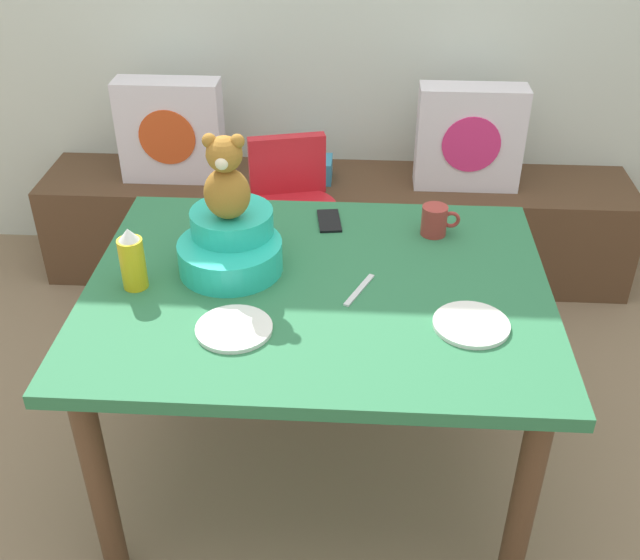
{
  "coord_description": "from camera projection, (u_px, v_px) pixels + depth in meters",
  "views": [
    {
      "loc": [
        0.11,
        -1.78,
        1.92
      ],
      "look_at": [
        0.0,
        0.1,
        0.69
      ],
      "focal_mm": 42.66,
      "sensor_mm": 36.0,
      "label": 1
    }
  ],
  "objects": [
    {
      "name": "pillow_floral_left",
      "position": [
        171.0,
        131.0,
        3.24
      ],
      "size": [
        0.44,
        0.15,
        0.44
      ],
      "color": "silver",
      "rests_on": "window_bench"
    },
    {
      "name": "dining_table",
      "position": [
        318.0,
        312.0,
        2.19
      ],
      "size": [
        1.3,
        1.01,
        0.74
      ],
      "color": "#2D7247",
      "rests_on": "ground_plane"
    },
    {
      "name": "ground_plane",
      "position": [
        318.0,
        468.0,
        2.55
      ],
      "size": [
        8.0,
        8.0,
        0.0
      ],
      "primitive_type": "plane",
      "color": "#8C7256"
    },
    {
      "name": "table_fork",
      "position": [
        359.0,
        290.0,
        2.11
      ],
      "size": [
        0.08,
        0.16,
        0.01
      ],
      "primitive_type": "cube",
      "rotation": [
        0.0,
        0.0,
        2.72
      ],
      "color": "silver",
      "rests_on": "dining_table"
    },
    {
      "name": "book_stack",
      "position": [
        309.0,
        169.0,
        3.32
      ],
      "size": [
        0.2,
        0.14,
        0.1
      ],
      "primitive_type": "cube",
      "color": "teal",
      "rests_on": "window_bench"
    },
    {
      "name": "infant_seat_teal",
      "position": [
        231.0,
        244.0,
        2.18
      ],
      "size": [
        0.3,
        0.33,
        0.16
      ],
      "color": "#27C5AD",
      "rests_on": "dining_table"
    },
    {
      "name": "dinner_plate_far",
      "position": [
        234.0,
        329.0,
        1.96
      ],
      "size": [
        0.2,
        0.2,
        0.01
      ],
      "primitive_type": "cylinder",
      "color": "white",
      "rests_on": "dining_table"
    },
    {
      "name": "highchair",
      "position": [
        293.0,
        214.0,
        2.95
      ],
      "size": [
        0.4,
        0.51,
        0.79
      ],
      "color": "red",
      "rests_on": "ground_plane"
    },
    {
      "name": "window_bench",
      "position": [
        335.0,
        226.0,
        3.47
      ],
      "size": [
        2.6,
        0.44,
        0.46
      ],
      "primitive_type": "cube",
      "color": "brown",
      "rests_on": "ground_plane"
    },
    {
      "name": "cell_phone",
      "position": [
        329.0,
        221.0,
        2.44
      ],
      "size": [
        0.09,
        0.15,
        0.01
      ],
      "primitive_type": "cube",
      "rotation": [
        0.0,
        0.0,
        0.13
      ],
      "color": "black",
      "rests_on": "dining_table"
    },
    {
      "name": "teddy_bear",
      "position": [
        226.0,
        179.0,
        2.07
      ],
      "size": [
        0.13,
        0.12,
        0.25
      ],
      "color": "#A06A25",
      "rests_on": "infant_seat_teal"
    },
    {
      "name": "dinner_plate_near",
      "position": [
        471.0,
        324.0,
        1.97
      ],
      "size": [
        0.2,
        0.2,
        0.01
      ],
      "primitive_type": "cylinder",
      "color": "white",
      "rests_on": "dining_table"
    },
    {
      "name": "pillow_floral_right",
      "position": [
        469.0,
        138.0,
        3.18
      ],
      "size": [
        0.44,
        0.15,
        0.44
      ],
      "color": "silver",
      "rests_on": "window_bench"
    },
    {
      "name": "coffee_mug",
      "position": [
        435.0,
        220.0,
        2.35
      ],
      "size": [
        0.12,
        0.08,
        0.09
      ],
      "color": "#9E332D",
      "rests_on": "dining_table"
    },
    {
      "name": "ketchup_bottle",
      "position": [
        132.0,
        260.0,
        2.09
      ],
      "size": [
        0.07,
        0.07,
        0.18
      ],
      "color": "gold",
      "rests_on": "dining_table"
    }
  ]
}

